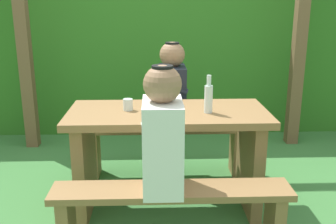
% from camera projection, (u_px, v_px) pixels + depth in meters
% --- Properties ---
extents(ground_plane, '(12.00, 12.00, 0.00)m').
position_uv_depth(ground_plane, '(168.00, 207.00, 2.97)').
color(ground_plane, '#3D763A').
extents(hedge_backdrop, '(6.40, 0.92, 1.65)m').
position_uv_depth(hedge_backdrop, '(162.00, 57.00, 4.81)').
color(hedge_backdrop, '#306F20').
rests_on(hedge_backdrop, ground_plane).
extents(pergola_post_left, '(0.12, 0.12, 2.21)m').
position_uv_depth(pergola_post_left, '(24.00, 41.00, 3.92)').
color(pergola_post_left, brown).
rests_on(pergola_post_left, ground_plane).
extents(pergola_post_right, '(0.12, 0.12, 2.21)m').
position_uv_depth(pergola_post_right, '(300.00, 40.00, 4.01)').
color(pergola_post_right, brown).
rests_on(pergola_post_right, ground_plane).
extents(picnic_table, '(1.40, 0.64, 0.75)m').
position_uv_depth(picnic_table, '(168.00, 143.00, 2.83)').
color(picnic_table, olive).
rests_on(picnic_table, ground_plane).
extents(bench_near, '(1.40, 0.24, 0.45)m').
position_uv_depth(bench_near, '(172.00, 208.00, 2.32)').
color(bench_near, olive).
rests_on(bench_near, ground_plane).
extents(bench_far, '(1.40, 0.24, 0.45)m').
position_uv_depth(bench_far, '(166.00, 140.00, 3.44)').
color(bench_far, olive).
rests_on(bench_far, ground_plane).
extents(person_white_shirt, '(0.25, 0.35, 0.72)m').
position_uv_depth(person_white_shirt, '(163.00, 134.00, 2.19)').
color(person_white_shirt, white).
rests_on(person_white_shirt, bench_near).
extents(person_black_coat, '(0.25, 0.35, 0.72)m').
position_uv_depth(person_black_coat, '(172.00, 88.00, 3.32)').
color(person_black_coat, black).
rests_on(person_black_coat, bench_far).
extents(drinking_glass, '(0.07, 0.07, 0.08)m').
position_uv_depth(drinking_glass, '(128.00, 105.00, 2.76)').
color(drinking_glass, silver).
rests_on(drinking_glass, picnic_table).
extents(bottle_left, '(0.06, 0.06, 0.26)m').
position_uv_depth(bottle_left, '(208.00, 97.00, 2.68)').
color(bottle_left, silver).
rests_on(bottle_left, picnic_table).
extents(cell_phone, '(0.13, 0.16, 0.01)m').
position_uv_depth(cell_phone, '(175.00, 105.00, 2.90)').
color(cell_phone, silver).
rests_on(cell_phone, picnic_table).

